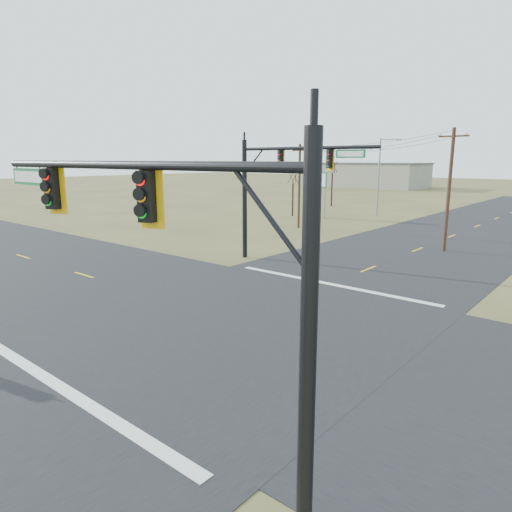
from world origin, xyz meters
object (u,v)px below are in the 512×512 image
Objects in this scene: mast_arm_far at (278,175)px; highway_sign at (317,185)px; utility_pole_near at (449,188)px; streetlight_c at (380,173)px; utility_pole_far at (299,184)px; bare_tree_a at (293,176)px; mast_arm_near at (158,232)px; bare_tree_b at (333,165)px.

highway_sign is at bearing 136.35° from mast_arm_far.
streetlight_c is at bearing 128.11° from utility_pole_near.
highway_sign is (-10.82, 21.67, -1.89)m from mast_arm_far.
utility_pole_far reaches higher than bare_tree_a.
bare_tree_a reaches higher than highway_sign.
utility_pole_near is (7.02, 10.98, -1.04)m from mast_arm_far.
mast_arm_near is 1.18× the size of utility_pole_near.
utility_pole_near is at bearing -10.40° from utility_pole_far.
bare_tree_a is at bearing -136.37° from streetlight_c.
utility_pole_near is 32.83m from bare_tree_b.
mast_arm_near is at bearing -59.97° from utility_pole_far.
highway_sign is 7.72m from streetlight_c.
bare_tree_a is (-21.03, 10.37, 0.15)m from utility_pole_near.
bare_tree_b reaches higher than bare_tree_a.
mast_arm_far is 24.29m from highway_sign.
utility_pole_far is at bearing 139.59° from mast_arm_far.
highway_sign is (-20.92, 38.99, -1.43)m from mast_arm_near.
utility_pole_far is at bearing -51.06° from bare_tree_a.
mast_arm_far is 15.85m from utility_pole_far.
mast_arm_far is at bearing -64.47° from bare_tree_b.
mast_arm_near is 57.78m from bare_tree_b.
utility_pole_near reaches higher than mast_arm_near.
mast_arm_near is at bearing -39.95° from mast_arm_far.
bare_tree_b is at bearing 135.23° from utility_pole_near.
streetlight_c is (-12.98, 16.55, 0.47)m from utility_pole_near.
utility_pole_far is at bearing 100.30° from mast_arm_near.
mast_arm_far is at bearing -50.65° from highway_sign.
bare_tree_a is at bearing -79.94° from bare_tree_b.
utility_pole_far is at bearing -56.67° from highway_sign.
highway_sign is 0.58× the size of streetlight_c.
highway_sign is 3.36m from bare_tree_a.
bare_tree_b is at bearing 153.67° from streetlight_c.
utility_pole_far is (-7.84, 13.70, -1.40)m from mast_arm_far.
mast_arm_near is at bearing -48.98° from highway_sign.
utility_pole_near is at bearing -26.24° from bare_tree_a.
streetlight_c is 12.23m from bare_tree_b.
utility_pole_far reaches higher than bare_tree_b.
highway_sign is 0.71× the size of bare_tree_b.
utility_pole_near is at bearing -44.77° from bare_tree_b.
utility_pole_far is 1.55× the size of highway_sign.
bare_tree_b is (-10.31, 6.55, 0.75)m from streetlight_c.
utility_pole_far is 22.11m from bare_tree_b.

